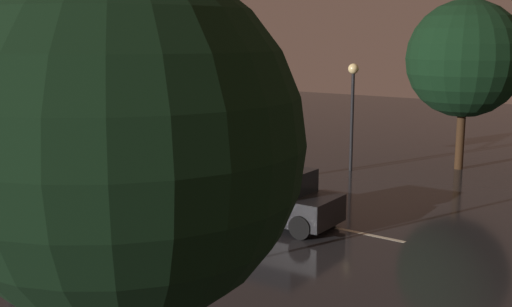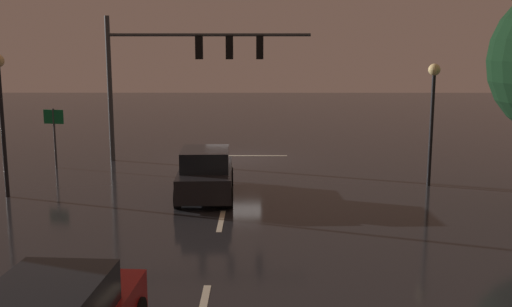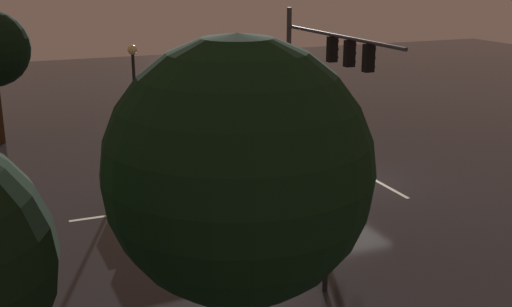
{
  "view_description": "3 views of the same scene",
  "coord_description": "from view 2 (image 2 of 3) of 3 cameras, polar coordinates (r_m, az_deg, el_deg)",
  "views": [
    {
      "loc": [
        15.63,
        17.59,
        5.57
      ],
      "look_at": [
        -0.68,
        5.42,
        1.77
      ],
      "focal_mm": 43.37,
      "sensor_mm": 36.0,
      "label": 1
    },
    {
      "loc": [
        -1.1,
        27.23,
        5.17
      ],
      "look_at": [
        -1.03,
        5.34,
        1.22
      ],
      "focal_mm": 41.81,
      "sensor_mm": 36.0,
      "label": 2
    },
    {
      "loc": [
        -20.9,
        12.81,
        8.29
      ],
      "look_at": [
        -0.15,
        4.33,
        1.67
      ],
      "focal_mm": 44.76,
      "sensor_mm": 36.0,
      "label": 3
    }
  ],
  "objects": [
    {
      "name": "traffic_signal_assembly",
      "position": [
        27.08,
        -6.93,
        8.88
      ],
      "size": [
        9.11,
        0.47,
        6.5
      ],
      "color": "#383A3D",
      "rests_on": "ground_plane"
    },
    {
      "name": "lane_dash_mid",
      "position": [
        18.02,
        -3.35,
        -6.45
      ],
      "size": [
        0.16,
        2.2,
        0.01
      ],
      "primitive_type": "cube",
      "rotation": [
        0.0,
        0.0,
        1.57
      ],
      "color": "beige",
      "rests_on": "ground_plane"
    },
    {
      "name": "lane_dash_near",
      "position": [
        12.41,
        -5.09,
        -14.41
      ],
      "size": [
        0.16,
        2.2,
        0.01
      ],
      "primitive_type": "cube",
      "rotation": [
        0.0,
        0.0,
        1.57
      ],
      "color": "beige",
      "rests_on": "ground_plane"
    },
    {
      "name": "route_sign",
      "position": [
        26.85,
        -18.76,
        2.58
      ],
      "size": [
        0.89,
        0.25,
        2.56
      ],
      "color": "#383A3D",
      "rests_on": "ground_plane"
    },
    {
      "name": "street_lamp_left_kerb",
      "position": [
        22.87,
        16.55,
        4.94
      ],
      "size": [
        0.44,
        0.44,
        4.55
      ],
      "color": "black",
      "rests_on": "ground_plane"
    },
    {
      "name": "lane_dash_far",
      "position": [
        23.83,
        -2.48,
        -2.3
      ],
      "size": [
        0.16,
        2.2,
        0.01
      ],
      "primitive_type": "cube",
      "rotation": [
        0.0,
        0.0,
        1.57
      ],
      "color": "beige",
      "rests_on": "ground_plane"
    },
    {
      "name": "stop_bar",
      "position": [
        28.55,
        -2.03,
        -0.2
      ],
      "size": [
        5.0,
        0.16,
        0.01
      ],
      "primitive_type": "cube",
      "color": "beige",
      "rests_on": "ground_plane"
    },
    {
      "name": "street_lamp_right_kerb",
      "position": [
        21.99,
        -23.26,
        4.91
      ],
      "size": [
        0.44,
        0.44,
        4.91
      ],
      "color": "black",
      "rests_on": "ground_plane"
    },
    {
      "name": "ground_plane",
      "position": [
        27.74,
        -2.1,
        -0.52
      ],
      "size": [
        80.0,
        80.0,
        0.0
      ],
      "primitive_type": "plane",
      "color": "#232326"
    },
    {
      "name": "car_approaching",
      "position": [
        20.75,
        -4.84,
        -1.97
      ],
      "size": [
        2.05,
        4.43,
        1.7
      ],
      "color": "black",
      "rests_on": "ground_plane"
    }
  ]
}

